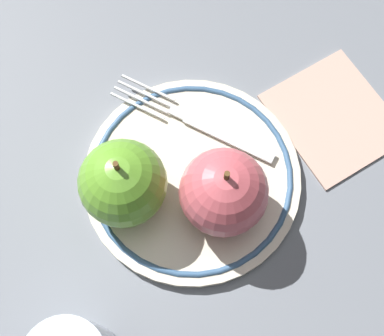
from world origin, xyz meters
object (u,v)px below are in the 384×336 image
plate (192,177)px  apple_second_whole (224,192)px  fork (198,123)px  napkin_folded (334,116)px  apple_red_whole (123,183)px

plate → apple_second_whole: size_ratio=2.38×
fork → napkin_folded: size_ratio=1.18×
apple_red_whole → apple_second_whole: same height
apple_second_whole → napkin_folded: bearing=114.6°
fork → napkin_folded: 0.15m
plate → napkin_folded: (-0.03, 0.16, -0.00)m
apple_second_whole → fork: (-0.09, 0.00, -0.04)m
plate → napkin_folded: 0.17m
plate → apple_red_whole: 0.08m
apple_red_whole → napkin_folded: (-0.03, 0.23, -0.05)m
plate → apple_red_whole: (0.01, -0.07, 0.05)m
apple_red_whole → fork: 0.11m
apple_red_whole → fork: (-0.06, 0.09, -0.04)m
plate → apple_red_whole: bearing=-85.5°
apple_second_whole → napkin_folded: size_ratio=0.74×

